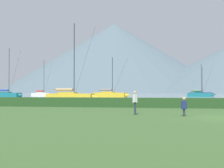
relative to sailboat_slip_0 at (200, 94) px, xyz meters
The scene contains 11 objects.
harbor_water 63.75m from the sailboat_slip_0, 94.60° to the left, with size 320.00×246.00×0.00m, color #8C9EA3.
hedge_line 62.67m from the sailboat_slip_0, 94.68° to the right, with size 80.00×1.20×0.97m, color #284C23.
sailboat_slip_0 is the anchor object (origin of this frame).
sailboat_slip_1 50.28m from the sailboat_slip_0, 119.86° to the right, with size 8.97×2.67×13.11m.
sailboat_slip_3 13.79m from the sailboat_slip_0, 83.45° to the left, with size 8.87×3.47×9.78m.
sailboat_slip_5 46.90m from the sailboat_slip_0, behind, with size 7.96×3.96×10.95m.
sailboat_slip_8 54.27m from the sailboat_slip_0, 159.97° to the right, with size 8.90×3.35×12.99m.
sailboat_slip_9 30.12m from the sailboat_slip_0, 139.73° to the right, with size 9.49×3.90×9.88m.
person_seated_viewer 72.99m from the sailboat_slip_0, 96.08° to the right, with size 0.36×0.57×1.25m.
person_standing_walker 72.74m from the sailboat_slip_0, 98.71° to the right, with size 0.36×0.57×1.65m.
distant_hill_west_ridge 251.65m from the sailboat_slip_0, 106.05° to the left, with size 244.30×244.30×76.28m, color slate.
Camera 1 is at (-3.53, -19.60, 1.64)m, focal length 49.14 mm.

